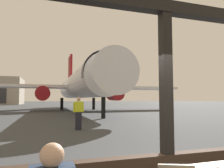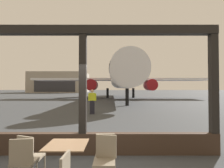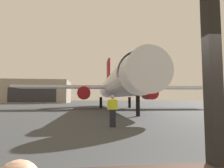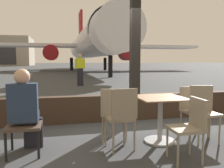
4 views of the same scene
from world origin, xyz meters
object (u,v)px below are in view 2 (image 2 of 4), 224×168
cafe_chair_window_right (24,159)px  ground_crew_worker (93,101)px  airplane (122,78)px  cafe_chair_aisle_left (30,154)px  cafe_chair_window_left (106,152)px  dining_table (67,161)px  distant_hangar (61,83)px  cafe_chair_side_extra (106,156)px

cafe_chair_window_right → ground_crew_worker: size_ratio=0.55×
airplane → cafe_chair_aisle_left: bearing=-96.7°
cafe_chair_window_left → cafe_chair_window_right: (-1.46, -0.47, 0.05)m
dining_table → cafe_chair_aisle_left: (-0.77, 0.08, 0.10)m
distant_hangar → dining_table: bearing=-73.8°
dining_table → cafe_chair_aisle_left: bearing=174.4°
cafe_chair_window_left → airplane: (1.72, 27.26, 3.12)m
cafe_chair_window_left → airplane: size_ratio=0.03×
cafe_chair_side_extra → airplane: airplane is taller
dining_table → cafe_chair_side_extra: 0.76m
cafe_chair_aisle_left → cafe_chair_side_extra: 1.52m
dining_table → airplane: airplane is taller
dining_table → cafe_chair_window_right: cafe_chair_window_right is taller
cafe_chair_side_extra → airplane: size_ratio=0.03×
ground_crew_worker → cafe_chair_window_left: bearing=-82.0°
distant_hangar → cafe_chair_window_left: bearing=-73.2°
cafe_chair_aisle_left → cafe_chair_side_extra: size_ratio=0.98×
cafe_chair_window_left → cafe_chair_window_right: bearing=-162.1°
cafe_chair_window_right → cafe_chair_aisle_left: bearing=97.9°
airplane → cafe_chair_window_right: bearing=-96.5°
cafe_chair_window_left → cafe_chair_side_extra: 0.31m
cafe_chair_side_extra → cafe_chair_window_left: bearing=92.5°
cafe_chair_window_right → ground_crew_worker: ground_crew_worker is taller
distant_hangar → cafe_chair_side_extra: bearing=-73.3°
dining_table → cafe_chair_aisle_left: 0.78m
dining_table → cafe_chair_aisle_left: cafe_chair_aisle_left is taller
cafe_chair_window_right → distant_hangar: bearing=105.6°
cafe_chair_window_right → distant_hangar: distant_hangar is taller
dining_table → cafe_chair_window_right: bearing=-161.8°
dining_table → ground_crew_worker: bearing=93.3°
cafe_chair_window_left → cafe_chair_window_right: cafe_chair_window_right is taller
dining_table → airplane: 27.79m
cafe_chair_aisle_left → distant_hangar: 72.27m
cafe_chair_side_extra → cafe_chair_aisle_left: bearing=174.5°
cafe_chair_window_left → cafe_chair_aisle_left: cafe_chair_aisle_left is taller
cafe_chair_window_right → ground_crew_worker: bearing=88.8°
cafe_chair_window_right → cafe_chair_side_extra: size_ratio=1.02×
distant_hangar → ground_crew_worker: bearing=-72.0°
cafe_chair_aisle_left → airplane: 27.78m
distant_hangar → airplane: bearing=-61.7°
dining_table → distant_hangar: bearing=106.2°
airplane → ground_crew_worker: size_ratio=18.45×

